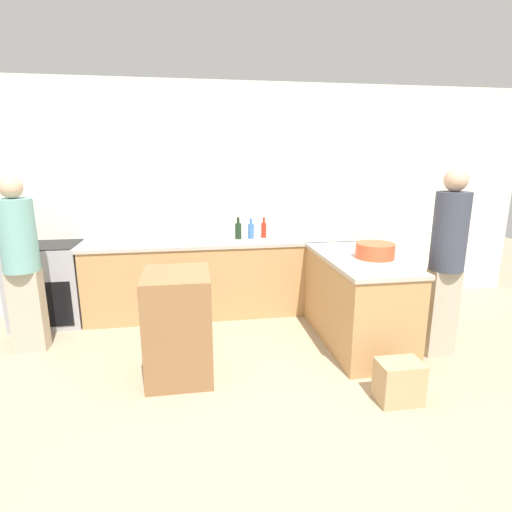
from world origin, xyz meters
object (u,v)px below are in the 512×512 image
at_px(island_table, 178,325).
at_px(wine_bottle_dark, 238,230).
at_px(paper_bag, 399,382).
at_px(person_by_range, 21,259).
at_px(water_bottle_blue, 251,231).
at_px(mixing_bowl, 375,251).
at_px(person_at_peninsula, 447,257).
at_px(vinegar_bottle_clear, 273,232).
at_px(hot_sauce_bottle, 264,230).
at_px(range_oven, 49,284).

relative_size(island_table, wine_bottle_dark, 3.54).
bearing_deg(paper_bag, person_by_range, 156.20).
height_order(water_bottle_blue, wine_bottle_dark, wine_bottle_dark).
distance_m(water_bottle_blue, person_by_range, 2.39).
distance_m(mixing_bowl, paper_bag, 1.28).
xyz_separation_m(person_at_peninsula, paper_bag, (-0.75, -0.67, -0.79)).
distance_m(vinegar_bottle_clear, person_by_range, 2.61).
distance_m(hot_sauce_bottle, paper_bag, 2.40).
height_order(island_table, person_at_peninsula, person_at_peninsula).
bearing_deg(mixing_bowl, water_bottle_blue, 132.04).
bearing_deg(water_bottle_blue, wine_bottle_dark, 178.93).
bearing_deg(person_by_range, hot_sauce_bottle, 17.87).
xyz_separation_m(mixing_bowl, person_at_peninsula, (0.55, -0.31, -0.01)).
bearing_deg(paper_bag, vinegar_bottle_clear, 105.79).
bearing_deg(island_table, vinegar_bottle_clear, 51.66).
height_order(island_table, vinegar_bottle_clear, vinegar_bottle_clear).
xyz_separation_m(hot_sauce_bottle, vinegar_bottle_clear, (0.09, -0.11, -0.01)).
bearing_deg(wine_bottle_dark, water_bottle_blue, -1.07).
bearing_deg(mixing_bowl, hot_sauce_bottle, 126.65).
height_order(wine_bottle_dark, person_by_range, person_by_range).
relative_size(island_table, vinegar_bottle_clear, 4.26).
distance_m(mixing_bowl, wine_bottle_dark, 1.65).
bearing_deg(paper_bag, wine_bottle_dark, 114.71).
bearing_deg(wine_bottle_dark, paper_bag, -65.29).
height_order(hot_sauce_bottle, paper_bag, hot_sauce_bottle).
distance_m(range_oven, person_by_range, 0.85).
bearing_deg(mixing_bowl, person_by_range, 173.28).
xyz_separation_m(vinegar_bottle_clear, paper_bag, (0.58, -2.04, -0.81)).
height_order(mixing_bowl, paper_bag, mixing_bowl).
distance_m(island_table, person_by_range, 1.66).
relative_size(island_table, paper_bag, 2.75).
xyz_separation_m(mixing_bowl, hot_sauce_bottle, (-0.87, 1.17, 0.03)).
bearing_deg(paper_bag, island_table, 158.00).
bearing_deg(vinegar_bottle_clear, island_table, -128.34).
bearing_deg(water_bottle_blue, vinegar_bottle_clear, -18.18).
height_order(hot_sauce_bottle, wine_bottle_dark, wine_bottle_dark).
bearing_deg(water_bottle_blue, hot_sauce_bottle, 9.48).
bearing_deg(wine_bottle_dark, mixing_bowl, -44.09).
xyz_separation_m(island_table, wine_bottle_dark, (0.68, 1.45, 0.54)).
bearing_deg(person_at_peninsula, hot_sauce_bottle, 133.72).
relative_size(hot_sauce_bottle, person_by_range, 0.15).
bearing_deg(island_table, paper_bag, -22.00).
xyz_separation_m(vinegar_bottle_clear, person_by_range, (-2.52, -0.68, -0.06)).
height_order(island_table, wine_bottle_dark, wine_bottle_dark).
height_order(island_table, water_bottle_blue, water_bottle_blue).
relative_size(island_table, person_by_range, 0.55).
bearing_deg(person_by_range, paper_bag, -23.80).
height_order(person_by_range, person_at_peninsula, person_at_peninsula).
height_order(hot_sauce_bottle, water_bottle_blue, hot_sauce_bottle).
xyz_separation_m(mixing_bowl, person_by_range, (-3.30, 0.39, -0.05)).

